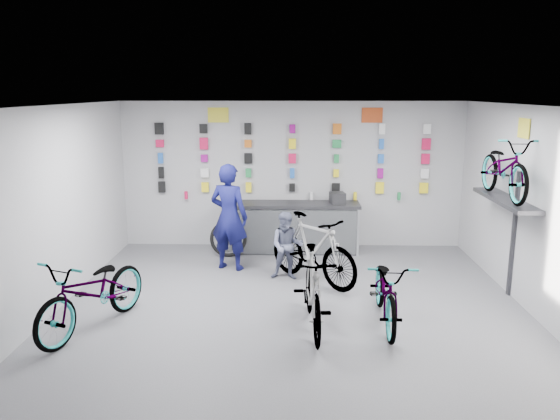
{
  "coord_description": "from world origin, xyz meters",
  "views": [
    {
      "loc": [
        -0.0,
        -7.15,
        3.21
      ],
      "look_at": [
        -0.19,
        1.4,
        1.33
      ],
      "focal_mm": 35.0,
      "sensor_mm": 36.0,
      "label": 1
    }
  ],
  "objects_px": {
    "bike_center": "(313,290)",
    "bike_right": "(386,290)",
    "bike_left": "(93,292)",
    "bike_service": "(313,249)",
    "counter": "(292,228)",
    "clerk": "(229,217)",
    "customer": "(287,246)"
  },
  "relations": [
    {
      "from": "bike_service",
      "to": "clerk",
      "type": "xyz_separation_m",
      "value": [
        -1.49,
        0.72,
        0.38
      ]
    },
    {
      "from": "counter",
      "to": "bike_left",
      "type": "height_order",
      "value": "bike_left"
    },
    {
      "from": "clerk",
      "to": "bike_left",
      "type": "bearing_deg",
      "value": 79.03
    },
    {
      "from": "bike_right",
      "to": "clerk",
      "type": "xyz_separation_m",
      "value": [
        -2.46,
        2.36,
        0.48
      ]
    },
    {
      "from": "bike_right",
      "to": "clerk",
      "type": "height_order",
      "value": "clerk"
    },
    {
      "from": "bike_center",
      "to": "customer",
      "type": "relative_size",
      "value": 1.57
    },
    {
      "from": "customer",
      "to": "clerk",
      "type": "bearing_deg",
      "value": 157.95
    },
    {
      "from": "counter",
      "to": "customer",
      "type": "relative_size",
      "value": 2.28
    },
    {
      "from": "bike_center",
      "to": "bike_right",
      "type": "distance_m",
      "value": 1.06
    },
    {
      "from": "counter",
      "to": "bike_left",
      "type": "bearing_deg",
      "value": -125.38
    },
    {
      "from": "clerk",
      "to": "customer",
      "type": "xyz_separation_m",
      "value": [
        1.05,
        -0.53,
        -0.38
      ]
    },
    {
      "from": "bike_center",
      "to": "bike_service",
      "type": "xyz_separation_m",
      "value": [
        0.06,
        1.86,
        0.04
      ]
    },
    {
      "from": "clerk",
      "to": "customer",
      "type": "relative_size",
      "value": 1.64
    },
    {
      "from": "bike_center",
      "to": "customer",
      "type": "xyz_separation_m",
      "value": [
        -0.37,
        2.05,
        0.03
      ]
    },
    {
      "from": "bike_left",
      "to": "customer",
      "type": "distance_m",
      "value": 3.36
    },
    {
      "from": "bike_service",
      "to": "customer",
      "type": "distance_m",
      "value": 0.47
    },
    {
      "from": "clerk",
      "to": "bike_center",
      "type": "bearing_deg",
      "value": 138.21
    },
    {
      "from": "bike_left",
      "to": "bike_right",
      "type": "distance_m",
      "value": 4.02
    },
    {
      "from": "counter",
      "to": "bike_service",
      "type": "relative_size",
      "value": 1.37
    },
    {
      "from": "bike_center",
      "to": "bike_service",
      "type": "distance_m",
      "value": 1.86
    },
    {
      "from": "bike_center",
      "to": "bike_right",
      "type": "relative_size",
      "value": 0.99
    },
    {
      "from": "bike_right",
      "to": "bike_left",
      "type": "bearing_deg",
      "value": -173.73
    },
    {
      "from": "bike_left",
      "to": "bike_service",
      "type": "relative_size",
      "value": 1.04
    },
    {
      "from": "bike_right",
      "to": "clerk",
      "type": "distance_m",
      "value": 3.44
    },
    {
      "from": "counter",
      "to": "bike_right",
      "type": "height_order",
      "value": "counter"
    },
    {
      "from": "counter",
      "to": "bike_service",
      "type": "bearing_deg",
      "value": -79.21
    },
    {
      "from": "bike_center",
      "to": "bike_left",
      "type": "bearing_deg",
      "value": 178.37
    },
    {
      "from": "bike_center",
      "to": "clerk",
      "type": "bearing_deg",
      "value": 115.74
    },
    {
      "from": "bike_center",
      "to": "customer",
      "type": "bearing_deg",
      "value": 97.09
    },
    {
      "from": "clerk",
      "to": "customer",
      "type": "bearing_deg",
      "value": 172.56
    },
    {
      "from": "bike_left",
      "to": "clerk",
      "type": "xyz_separation_m",
      "value": [
        1.55,
        2.66,
        0.43
      ]
    },
    {
      "from": "bike_service",
      "to": "customer",
      "type": "bearing_deg",
      "value": 113.29
    }
  ]
}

